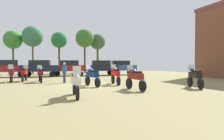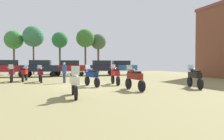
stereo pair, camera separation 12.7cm
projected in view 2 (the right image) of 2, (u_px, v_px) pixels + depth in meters
ground_plane at (87, 86)px, 14.95m from camera, size 44.00×52.00×0.02m
motorcycle_1 at (40, 74)px, 17.80m from camera, size 0.62×2.20×1.46m
motorcycle_2 at (25, 73)px, 18.89m from camera, size 0.64×2.26×1.47m
motorcycle_4 at (92, 76)px, 14.67m from camera, size 0.74×2.13×1.48m
motorcycle_5 at (74, 82)px, 9.88m from camera, size 0.62×2.26×1.46m
motorcycle_7 at (115, 75)px, 15.86m from camera, size 0.62×2.15×1.51m
motorcycle_8 at (195, 77)px, 13.63m from camera, size 0.85×2.18×1.50m
motorcycle_9 at (134, 78)px, 12.48m from camera, size 0.62×2.21×1.49m
motorcycle_11 at (11, 73)px, 17.96m from camera, size 0.62×2.14×1.50m
car_1 at (7, 67)px, 24.58m from camera, size 4.44×2.16×2.00m
car_2 at (101, 67)px, 28.24m from camera, size 4.56×2.55×2.00m
car_4 at (41, 67)px, 25.50m from camera, size 4.54×2.51×2.00m
car_5 at (69, 67)px, 27.51m from camera, size 4.43×2.15×2.00m
car_6 at (121, 67)px, 29.83m from camera, size 4.53×2.44×2.00m
person_1 at (64, 71)px, 17.12m from camera, size 0.46×0.46×1.67m
tree_1 at (14, 40)px, 32.39m from camera, size 2.83×2.83×6.67m
tree_3 at (85, 39)px, 35.77m from camera, size 3.11×3.11×7.45m
tree_4 at (60, 40)px, 34.91m from camera, size 2.62×2.62×6.81m
tree_5 at (98, 42)px, 37.38m from camera, size 2.74×2.74×6.84m
tree_6 at (33, 37)px, 32.32m from camera, size 3.19×3.19×7.35m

